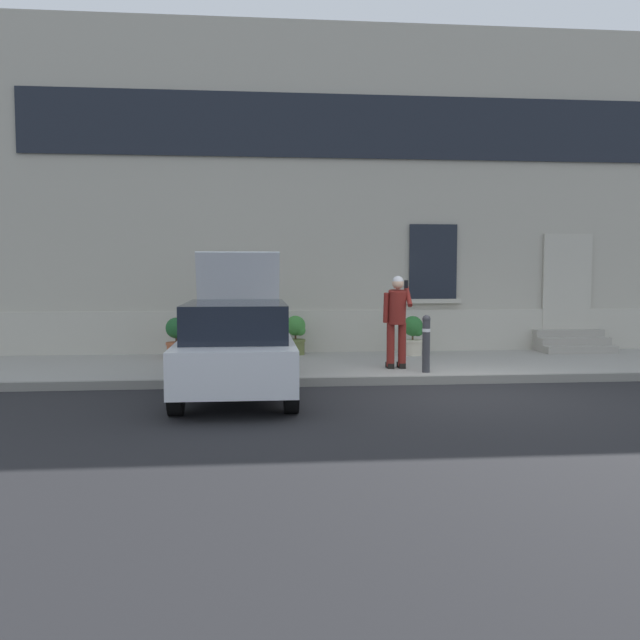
{
  "coord_description": "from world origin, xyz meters",
  "views": [
    {
      "loc": [
        -3.35,
        -10.54,
        2.0
      ],
      "look_at": [
        -2.18,
        1.6,
        1.1
      ],
      "focal_mm": 37.77,
      "sensor_mm": 36.0,
      "label": 1
    }
  ],
  "objects_px": {
    "bollard_far_left": "(197,344)",
    "planter_olive": "(296,334)",
    "hatchback_car_white": "(236,346)",
    "bollard_near_person": "(426,342)",
    "person_on_phone": "(397,316)",
    "planter_terracotta": "(177,337)",
    "planter_cream": "(413,334)"
  },
  "relations": [
    {
      "from": "bollard_near_person",
      "to": "planter_terracotta",
      "type": "xyz_separation_m",
      "value": [
        -4.74,
        2.45,
        -0.11
      ]
    },
    {
      "from": "bollard_near_person",
      "to": "planter_cream",
      "type": "height_order",
      "value": "bollard_near_person"
    },
    {
      "from": "bollard_far_left",
      "to": "planter_olive",
      "type": "xyz_separation_m",
      "value": [
        1.9,
        2.81,
        -0.11
      ]
    },
    {
      "from": "bollard_near_person",
      "to": "person_on_phone",
      "type": "distance_m",
      "value": 0.8
    },
    {
      "from": "person_on_phone",
      "to": "planter_olive",
      "type": "xyz_separation_m",
      "value": [
        -1.76,
        2.31,
        -0.55
      ]
    },
    {
      "from": "planter_olive",
      "to": "planter_cream",
      "type": "xyz_separation_m",
      "value": [
        2.54,
        -0.35,
        0.0
      ]
    },
    {
      "from": "hatchback_car_white",
      "to": "bollard_near_person",
      "type": "relative_size",
      "value": 3.89
    },
    {
      "from": "bollard_far_left",
      "to": "planter_olive",
      "type": "height_order",
      "value": "bollard_far_left"
    },
    {
      "from": "planter_terracotta",
      "to": "planter_olive",
      "type": "distance_m",
      "value": 2.57
    },
    {
      "from": "bollard_near_person",
      "to": "planter_olive",
      "type": "height_order",
      "value": "bollard_near_person"
    },
    {
      "from": "person_on_phone",
      "to": "planter_olive",
      "type": "distance_m",
      "value": 2.96
    },
    {
      "from": "hatchback_car_white",
      "to": "bollard_near_person",
      "type": "bearing_deg",
      "value": 19.42
    },
    {
      "from": "hatchback_car_white",
      "to": "planter_terracotta",
      "type": "height_order",
      "value": "hatchback_car_white"
    },
    {
      "from": "planter_cream",
      "to": "planter_terracotta",
      "type": "bearing_deg",
      "value": -179.93
    },
    {
      "from": "bollard_far_left",
      "to": "planter_terracotta",
      "type": "xyz_separation_m",
      "value": [
        -0.64,
        2.45,
        -0.11
      ]
    },
    {
      "from": "hatchback_car_white",
      "to": "planter_olive",
      "type": "xyz_separation_m",
      "value": [
        1.19,
        4.0,
        -0.19
      ]
    },
    {
      "from": "planter_terracotta",
      "to": "planter_olive",
      "type": "xyz_separation_m",
      "value": [
        2.54,
        0.36,
        0.0
      ]
    },
    {
      "from": "person_on_phone",
      "to": "planter_olive",
      "type": "bearing_deg",
      "value": 134.33
    },
    {
      "from": "person_on_phone",
      "to": "planter_cream",
      "type": "xyz_separation_m",
      "value": [
        0.78,
        1.96,
        -0.55
      ]
    },
    {
      "from": "bollard_far_left",
      "to": "planter_cream",
      "type": "bearing_deg",
      "value": 28.92
    },
    {
      "from": "bollard_far_left",
      "to": "planter_terracotta",
      "type": "height_order",
      "value": "bollard_far_left"
    },
    {
      "from": "planter_terracotta",
      "to": "bollard_far_left",
      "type": "bearing_deg",
      "value": -75.33
    },
    {
      "from": "hatchback_car_white",
      "to": "planter_terracotta",
      "type": "xyz_separation_m",
      "value": [
        -1.35,
        3.64,
        -0.19
      ]
    },
    {
      "from": "planter_terracotta",
      "to": "planter_olive",
      "type": "relative_size",
      "value": 1.0
    },
    {
      "from": "bollard_near_person",
      "to": "planter_terracotta",
      "type": "height_order",
      "value": "bollard_near_person"
    },
    {
      "from": "hatchback_car_white",
      "to": "bollard_far_left",
      "type": "distance_m",
      "value": 1.39
    },
    {
      "from": "bollard_far_left",
      "to": "planter_olive",
      "type": "relative_size",
      "value": 1.22
    },
    {
      "from": "bollard_near_person",
      "to": "bollard_far_left",
      "type": "relative_size",
      "value": 1.0
    },
    {
      "from": "bollard_far_left",
      "to": "person_on_phone",
      "type": "relative_size",
      "value": 0.6
    },
    {
      "from": "bollard_near_person",
      "to": "planter_terracotta",
      "type": "bearing_deg",
      "value": 152.69
    },
    {
      "from": "bollard_near_person",
      "to": "planter_terracotta",
      "type": "distance_m",
      "value": 5.34
    },
    {
      "from": "hatchback_car_white",
      "to": "bollard_far_left",
      "type": "xyz_separation_m",
      "value": [
        -0.71,
        1.19,
        -0.09
      ]
    }
  ]
}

